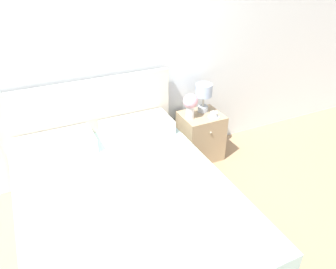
# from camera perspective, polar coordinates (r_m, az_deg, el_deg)

# --- Properties ---
(ground_plane) EXTENTS (12.00, 12.00, 0.00)m
(ground_plane) POSITION_cam_1_polar(r_m,az_deg,el_deg) (3.75, -12.06, -6.23)
(ground_plane) COLOR tan
(wall_back) EXTENTS (8.00, 0.06, 2.60)m
(wall_back) POSITION_cam_1_polar(r_m,az_deg,el_deg) (3.23, -14.91, 13.28)
(wall_back) COLOR white
(wall_back) RESTS_ON ground_plane
(bed) EXTENTS (1.69, 2.12, 1.08)m
(bed) POSITION_cam_1_polar(r_m,az_deg,el_deg) (2.83, -7.49, -12.63)
(bed) COLOR beige
(bed) RESTS_ON ground_plane
(nightstand) EXTENTS (0.45, 0.42, 0.55)m
(nightstand) POSITION_cam_1_polar(r_m,az_deg,el_deg) (3.79, 5.68, -0.25)
(nightstand) COLOR tan
(nightstand) RESTS_ON ground_plane
(table_lamp) EXTENTS (0.19, 0.19, 0.33)m
(table_lamp) POSITION_cam_1_polar(r_m,az_deg,el_deg) (3.64, 6.24, 7.17)
(table_lamp) COLOR #A8B2BC
(table_lamp) RESTS_ON nightstand
(flower_vase) EXTENTS (0.16, 0.16, 0.28)m
(flower_vase) POSITION_cam_1_polar(r_m,az_deg,el_deg) (3.51, 3.96, 5.40)
(flower_vase) COLOR white
(flower_vase) RESTS_ON nightstand
(teacup) EXTENTS (0.12, 0.12, 0.06)m
(teacup) POSITION_cam_1_polar(r_m,az_deg,el_deg) (3.61, 7.99, 3.40)
(teacup) COLOR white
(teacup) RESTS_ON nightstand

